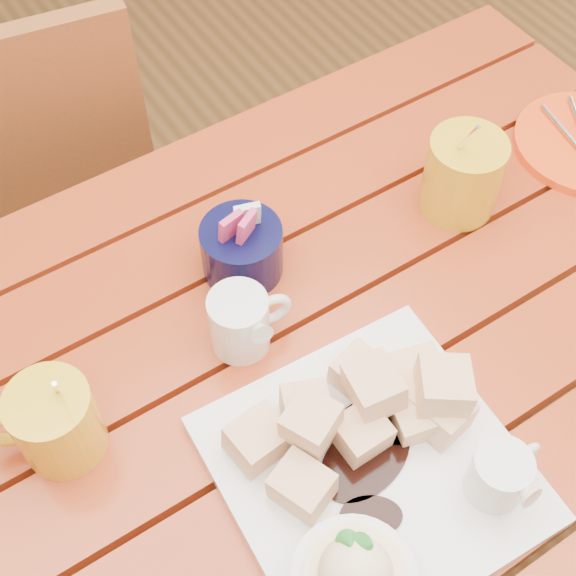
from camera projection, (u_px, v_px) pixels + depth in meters
ground at (304, 566)px, 1.50m from camera, size 5.00×5.00×0.00m
table at (312, 412)px, 0.98m from camera, size 1.20×0.79×0.75m
dessert_plate at (372, 481)px, 0.78m from camera, size 0.30×0.30×0.12m
coffee_mug_left at (53, 422)px, 0.80m from camera, size 0.12×0.09×0.14m
coffee_mug_right at (464, 173)px, 0.98m from camera, size 0.13×0.10×0.16m
cream_pitcher at (241, 321)px, 0.87m from camera, size 0.10×0.08×0.08m
sugar_caddy at (242, 249)px, 0.94m from camera, size 0.10×0.10×0.11m
chair_far at (21, 201)px, 1.35m from camera, size 0.50×0.50×0.91m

